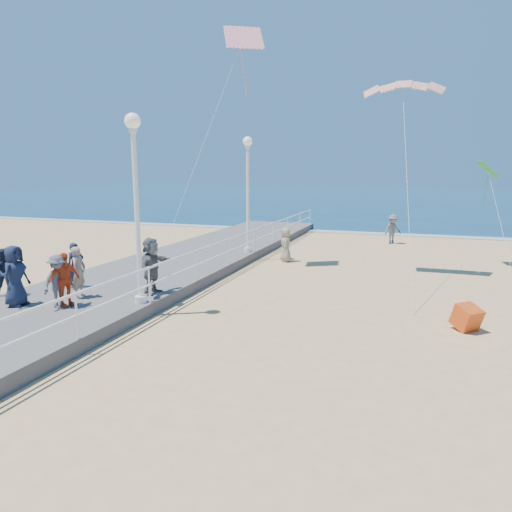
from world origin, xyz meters
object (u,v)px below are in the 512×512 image
(spectator_4, at_px, (15,276))
(lamp_post_mid, at_px, (136,189))
(spectator_2, at_px, (58,281))
(spectator_3, at_px, (64,280))
(spectator_0, at_px, (76,265))
(lamp_post_far, at_px, (248,182))
(beach_walker_c, at_px, (286,245))
(box_kite, at_px, (467,320))
(spectator_7, at_px, (6,272))
(beach_walker_a, at_px, (393,229))
(spectator_6, at_px, (79,272))
(spectator_5, at_px, (152,266))

(spectator_4, bearing_deg, lamp_post_mid, -70.60)
(spectator_2, xyz_separation_m, spectator_3, (0.11, 0.12, 0.02))
(spectator_0, bearing_deg, lamp_post_far, 10.08)
(beach_walker_c, xyz_separation_m, box_kite, (7.06, -7.53, -0.49))
(spectator_0, bearing_deg, spectator_7, 171.31)
(beach_walker_a, bearing_deg, lamp_post_far, -170.08)
(beach_walker_a, bearing_deg, beach_walker_c, -161.94)
(spectator_6, height_order, box_kite, spectator_6)
(spectator_0, distance_m, beach_walker_c, 9.69)
(spectator_4, bearing_deg, spectator_5, -55.27)
(spectator_5, relative_size, beach_walker_a, 1.04)
(spectator_3, distance_m, spectator_5, 2.55)
(lamp_post_mid, xyz_separation_m, spectator_4, (-3.14, -1.42, -2.39))
(spectator_3, distance_m, spectator_6, 0.93)
(spectator_0, distance_m, spectator_4, 2.27)
(spectator_5, height_order, beach_walker_a, spectator_5)
(spectator_0, relative_size, spectator_5, 0.84)
(spectator_0, height_order, spectator_3, spectator_3)
(lamp_post_far, distance_m, spectator_4, 11.14)
(lamp_post_far, xyz_separation_m, spectator_6, (-2.04, -9.14, -2.48))
(spectator_3, xyz_separation_m, beach_walker_a, (7.99, 17.55, -0.32))
(spectator_2, distance_m, spectator_5, 2.71)
(beach_walker_c, bearing_deg, spectator_7, -47.82)
(lamp_post_mid, relative_size, box_kite, 8.87)
(lamp_post_far, distance_m, beach_walker_a, 10.15)
(spectator_5, xyz_separation_m, spectator_6, (-1.81, -1.14, -0.11))
(spectator_0, bearing_deg, box_kite, -55.46)
(spectator_6, distance_m, beach_walker_a, 18.59)
(spectator_7, height_order, box_kite, spectator_7)
(lamp_post_mid, relative_size, spectator_3, 3.44)
(spectator_6, distance_m, spectator_7, 2.29)
(spectator_0, xyz_separation_m, beach_walker_a, (9.20, 15.68, -0.29))
(lamp_post_mid, distance_m, beach_walker_a, 17.87)
(spectator_6, bearing_deg, spectator_4, 128.46)
(spectator_3, distance_m, spectator_4, 1.42)
(spectator_5, height_order, spectator_7, spectator_5)
(beach_walker_a, relative_size, beach_walker_c, 1.08)
(lamp_post_mid, distance_m, spectator_2, 3.34)
(spectator_0, height_order, spectator_2, spectator_2)
(lamp_post_mid, xyz_separation_m, spectator_3, (-1.78, -1.03, -2.49))
(spectator_0, distance_m, box_kite, 11.90)
(spectator_5, height_order, spectator_6, spectator_5)
(beach_walker_c, bearing_deg, spectator_3, -35.75)
(lamp_post_far, bearing_deg, beach_walker_c, 8.41)
(spectator_7, height_order, beach_walker_a, spectator_7)
(beach_walker_c, bearing_deg, beach_walker_a, 131.87)
(beach_walker_c, bearing_deg, spectator_4, -41.41)
(spectator_4, distance_m, beach_walker_a, 20.23)
(spectator_7, relative_size, box_kite, 2.45)
(spectator_4, relative_size, beach_walker_c, 1.10)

